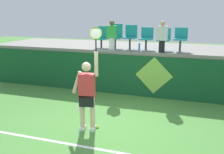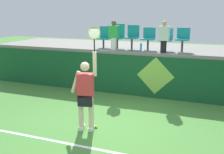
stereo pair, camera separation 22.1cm
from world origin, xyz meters
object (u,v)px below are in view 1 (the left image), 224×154
water_bottle (139,47)px  spectator_1 (112,35)px  stadium_chair_3 (147,37)px  stadium_chair_2 (130,36)px  tennis_player (87,93)px  stadium_chair_0 (102,36)px  tennis_ball (98,127)px  stadium_chair_1 (116,35)px  spectator_0 (162,36)px  stadium_chair_4 (164,38)px  stadium_chair_5 (181,38)px

water_bottle → spectator_1: bearing=-179.2°
stadium_chair_3 → stadium_chair_2: bearing=179.4°
water_bottle → spectator_1: 1.07m
tennis_player → stadium_chair_0: (-1.04, 3.77, 1.01)m
tennis_ball → stadium_chair_3: bearing=82.5°
stadium_chair_3 → water_bottle: bearing=-110.1°
water_bottle → stadium_chair_1: 1.15m
spectator_0 → stadium_chair_0: bearing=169.5°
stadium_chair_2 → stadium_chair_4: 1.21m
water_bottle → spectator_1: spectator_1 is taller
stadium_chair_0 → stadium_chair_5: 2.89m
stadium_chair_3 → tennis_player: bearing=-100.0°
stadium_chair_0 → stadium_chair_3: bearing=-0.2°
tennis_player → tennis_ball: tennis_player is taller
stadium_chair_3 → spectator_0: bearing=-34.7°
stadium_chair_2 → stadium_chair_3: size_ratio=1.10×
stadium_chair_0 → stadium_chair_4: (2.32, -0.01, 0.01)m
spectator_0 → spectator_1: (-1.77, -0.02, -0.00)m
water_bottle → stadium_chair_3: size_ratio=0.35×
tennis_ball → stadium_chair_1: (-0.68, 3.60, 2.00)m
water_bottle → stadium_chair_0: stadium_chair_0 is taller
stadium_chair_1 → spectator_1: bearing=-90.0°
tennis_player → stadium_chair_5: (1.85, 3.76, 1.04)m
tennis_player → water_bottle: 3.44m
water_bottle → stadium_chair_1: (-1.00, 0.44, 0.35)m
tennis_ball → stadium_chair_2: bearing=91.9°
tennis_ball → stadium_chair_4: (1.09, 3.59, 1.95)m
stadium_chair_0 → stadium_chair_4: size_ratio=1.03×
spectator_0 → spectator_1: spectator_0 is taller
tennis_player → spectator_1: 3.53m
tennis_player → stadium_chair_4: tennis_player is taller
stadium_chair_0 → stadium_chair_1: bearing=0.5°
tennis_ball → spectator_1: 3.82m
spectator_1 → stadium_chair_0: bearing=140.6°
stadium_chair_4 → spectator_1: size_ratio=0.75×
stadium_chair_1 → spectator_0: spectator_0 is taller
stadium_chair_4 → water_bottle: bearing=-150.7°
tennis_player → stadium_chair_3: size_ratio=3.23×
water_bottle → stadium_chair_5: stadium_chair_5 is taller
stadium_chair_5 → stadium_chair_2: bearing=179.8°
stadium_chair_1 → spectator_1: (-0.00, -0.46, 0.05)m
tennis_ball → stadium_chair_5: bearing=65.2°
stadium_chair_3 → stadium_chair_4: bearing=0.1°
tennis_player → stadium_chair_5: 4.31m
tennis_player → stadium_chair_3: tennis_player is taller
stadium_chair_0 → spectator_1: bearing=-39.4°
tennis_ball → stadium_chair_1: size_ratio=0.07×
stadium_chair_4 → stadium_chair_3: bearing=-179.9°
stadium_chair_0 → spectator_0: spectator_0 is taller
water_bottle → stadium_chair_1: stadium_chair_1 is taller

